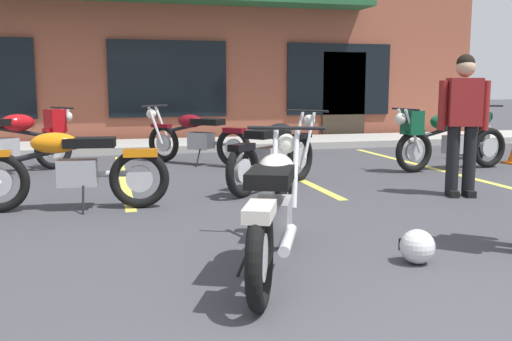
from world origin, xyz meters
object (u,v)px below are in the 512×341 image
(motorcycle_black_cruiser, at_px, (275,152))
(motorcycle_green_cafe_racer, at_px, (196,137))
(motorcycle_blue_standard, at_px, (483,131))
(motorcycle_cream_vintage, at_px, (447,137))
(person_by_back_row, at_px, (463,116))
(helmet_on_pavement, at_px, (417,246))
(motorcycle_orange_scrambler, at_px, (67,167))
(motorcycle_foreground_classic, at_px, (274,207))
(motorcycle_silver_naked, at_px, (16,138))

(motorcycle_black_cruiser, height_order, motorcycle_green_cafe_racer, same)
(motorcycle_blue_standard, relative_size, motorcycle_green_cafe_racer, 1.06)
(motorcycle_cream_vintage, height_order, person_by_back_row, person_by_back_row)
(motorcycle_black_cruiser, xyz_separation_m, motorcycle_cream_vintage, (3.03, 0.82, 0.07))
(helmet_on_pavement, bearing_deg, motorcycle_cream_vintage, 54.86)
(motorcycle_orange_scrambler, xyz_separation_m, person_by_back_row, (4.49, -0.36, 0.49))
(motorcycle_foreground_classic, xyz_separation_m, person_by_back_row, (2.96, 2.13, 0.49))
(motorcycle_blue_standard, height_order, motorcycle_cream_vintage, same)
(motorcycle_foreground_classic, distance_m, motorcycle_silver_naked, 5.90)
(motorcycle_foreground_classic, distance_m, motorcycle_cream_vintage, 5.67)
(motorcycle_foreground_classic, bearing_deg, motorcycle_black_cruiser, 73.25)
(motorcycle_green_cafe_racer, height_order, person_by_back_row, person_by_back_row)
(motorcycle_foreground_classic, relative_size, person_by_back_row, 1.19)
(motorcycle_black_cruiser, bearing_deg, motorcycle_orange_scrambler, -164.11)
(motorcycle_cream_vintage, xyz_separation_m, person_by_back_row, (-1.03, -1.90, 0.42))
(motorcycle_green_cafe_racer, distance_m, person_by_back_row, 4.45)
(motorcycle_foreground_classic, height_order, motorcycle_cream_vintage, same)
(motorcycle_black_cruiser, relative_size, motorcycle_orange_scrambler, 0.80)
(motorcycle_foreground_classic, distance_m, helmet_on_pavement, 1.13)
(motorcycle_black_cruiser, relative_size, motorcycle_silver_naked, 0.92)
(motorcycle_silver_naked, bearing_deg, helmet_on_pavement, -57.57)
(motorcycle_silver_naked, height_order, motorcycle_blue_standard, same)
(motorcycle_blue_standard, xyz_separation_m, helmet_on_pavement, (-4.73, -5.74, -0.33))
(motorcycle_cream_vintage, bearing_deg, person_by_back_row, -118.61)
(motorcycle_orange_scrambler, distance_m, motorcycle_cream_vintage, 5.73)
(motorcycle_silver_naked, bearing_deg, motorcycle_green_cafe_racer, 6.45)
(motorcycle_cream_vintage, bearing_deg, motorcycle_foreground_classic, -134.76)
(helmet_on_pavement, bearing_deg, motorcycle_green_cafe_racer, 97.21)
(motorcycle_foreground_classic, distance_m, motorcycle_orange_scrambler, 2.93)
(motorcycle_orange_scrambler, bearing_deg, motorcycle_green_cafe_racer, 59.68)
(motorcycle_silver_naked, height_order, person_by_back_row, person_by_back_row)
(motorcycle_green_cafe_racer, bearing_deg, motorcycle_silver_naked, -173.55)
(motorcycle_foreground_classic, bearing_deg, motorcycle_orange_scrambler, 121.61)
(motorcycle_blue_standard, bearing_deg, motorcycle_silver_naked, -178.36)
(motorcycle_blue_standard, bearing_deg, person_by_back_row, -129.22)
(motorcycle_orange_scrambler, height_order, motorcycle_cream_vintage, same)
(motorcycle_green_cafe_racer, relative_size, helmet_on_pavement, 6.40)
(motorcycle_blue_standard, height_order, motorcycle_orange_scrambler, same)
(motorcycle_silver_naked, height_order, motorcycle_cream_vintage, same)
(motorcycle_silver_naked, height_order, motorcycle_orange_scrambler, same)
(motorcycle_black_cruiser, distance_m, person_by_back_row, 2.32)
(motorcycle_blue_standard, bearing_deg, motorcycle_orange_scrambler, -156.92)
(motorcycle_cream_vintage, bearing_deg, helmet_on_pavement, -125.14)
(motorcycle_cream_vintage, relative_size, person_by_back_row, 1.26)
(motorcycle_silver_naked, xyz_separation_m, motorcycle_cream_vintage, (6.41, -1.36, 0.00))
(motorcycle_silver_naked, relative_size, motorcycle_green_cafe_racer, 1.11)
(motorcycle_green_cafe_racer, xyz_separation_m, motorcycle_cream_vintage, (3.65, -1.67, 0.07))
(person_by_back_row, bearing_deg, motorcycle_blue_standard, 50.78)
(motorcycle_black_cruiser, relative_size, motorcycle_blue_standard, 0.96)
(motorcycle_silver_naked, distance_m, helmet_on_pavement, 6.53)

